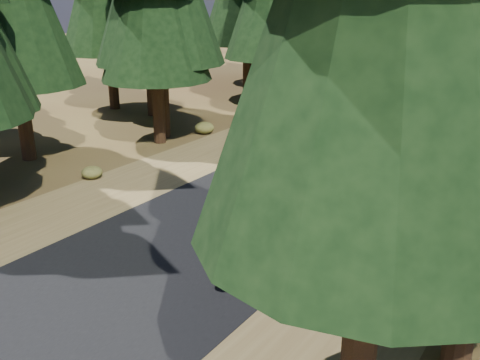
% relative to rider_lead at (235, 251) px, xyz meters
% --- Properties ---
extents(ground, '(120.00, 120.00, 0.00)m').
position_rel_rider_lead_xyz_m(ground, '(-1.74, 1.31, -0.56)').
color(ground, '#412B17').
rests_on(ground, ground).
extents(road, '(6.00, 100.00, 0.01)m').
position_rel_rider_lead_xyz_m(road, '(-1.74, 6.31, -0.55)').
color(road, black).
rests_on(road, ground).
extents(shoulder_l, '(3.20, 100.00, 0.01)m').
position_rel_rider_lead_xyz_m(shoulder_l, '(-6.34, 6.31, -0.56)').
color(shoulder_l, brown).
rests_on(shoulder_l, ground).
extents(shoulder_r, '(3.20, 100.00, 0.01)m').
position_rel_rider_lead_xyz_m(shoulder_r, '(2.86, 6.31, -0.56)').
color(shoulder_r, brown).
rests_on(shoulder_r, ground).
extents(understory_shrubs, '(14.74, 27.27, 0.63)m').
position_rel_rider_lead_xyz_m(understory_shrubs, '(0.12, 8.44, -0.29)').
color(understory_shrubs, '#474C1E').
rests_on(understory_shrubs, ground).
extents(rider_lead, '(0.60, 1.88, 1.66)m').
position_rel_rider_lead_xyz_m(rider_lead, '(0.00, 0.00, 0.00)').
color(rider_lead, white).
rests_on(rider_lead, road).
extents(rider_follow, '(1.04, 2.05, 1.75)m').
position_rel_rider_lead_xyz_m(rider_follow, '(-3.15, 4.78, 0.03)').
color(rider_follow, '#930D09').
rests_on(rider_follow, road).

